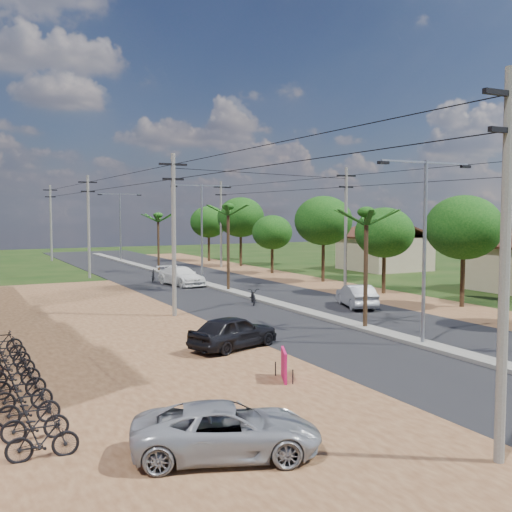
{
  "coord_description": "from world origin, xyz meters",
  "views": [
    {
      "loc": [
        -18.18,
        -19.32,
        5.8
      ],
      "look_at": [
        -0.61,
        14.45,
        3.0
      ],
      "focal_mm": 42.0,
      "sensor_mm": 36.0,
      "label": 1
    }
  ],
  "objects_px": {
    "roadside_sign": "(284,366)",
    "parked_scooter_row": "(16,378)",
    "car_silver_mid": "(356,296)",
    "car_parked_dark": "(233,333)",
    "car_white_far": "(181,277)",
    "car_parked_silver": "(227,432)"
  },
  "relations": [
    {
      "from": "car_parked_silver",
      "to": "parked_scooter_row",
      "type": "bearing_deg",
      "value": 47.55
    },
    {
      "from": "roadside_sign",
      "to": "parked_scooter_row",
      "type": "xyz_separation_m",
      "value": [
        -8.33,
        2.71,
        -0.03
      ]
    },
    {
      "from": "car_silver_mid",
      "to": "car_parked_dark",
      "type": "height_order",
      "value": "car_parked_dark"
    },
    {
      "from": "car_silver_mid",
      "to": "car_white_far",
      "type": "relative_size",
      "value": 0.84
    },
    {
      "from": "car_silver_mid",
      "to": "car_parked_silver",
      "type": "bearing_deg",
      "value": 65.25
    },
    {
      "from": "car_white_far",
      "to": "car_parked_silver",
      "type": "bearing_deg",
      "value": -118.27
    },
    {
      "from": "car_silver_mid",
      "to": "car_parked_silver",
      "type": "xyz_separation_m",
      "value": [
        -16.26,
        -16.57,
        -0.07
      ]
    },
    {
      "from": "car_silver_mid",
      "to": "car_white_far",
      "type": "xyz_separation_m",
      "value": [
        -5.59,
        15.23,
        0.03
      ]
    },
    {
      "from": "car_parked_dark",
      "to": "parked_scooter_row",
      "type": "xyz_separation_m",
      "value": [
        -8.83,
        -2.41,
        -0.21
      ]
    },
    {
      "from": "car_white_far",
      "to": "roadside_sign",
      "type": "bearing_deg",
      "value": -112.8
    },
    {
      "from": "car_silver_mid",
      "to": "car_parked_dark",
      "type": "bearing_deg",
      "value": 49.55
    },
    {
      "from": "roadside_sign",
      "to": "parked_scooter_row",
      "type": "relative_size",
      "value": 0.1
    },
    {
      "from": "car_parked_silver",
      "to": "roadside_sign",
      "type": "height_order",
      "value": "car_parked_silver"
    },
    {
      "from": "car_parked_silver",
      "to": "car_parked_dark",
      "type": "xyz_separation_m",
      "value": [
        4.93,
        10.07,
        0.09
      ]
    },
    {
      "from": "parked_scooter_row",
      "to": "roadside_sign",
      "type": "bearing_deg",
      "value": -18.01
    },
    {
      "from": "car_silver_mid",
      "to": "car_parked_silver",
      "type": "height_order",
      "value": "car_silver_mid"
    },
    {
      "from": "car_white_far",
      "to": "parked_scooter_row",
      "type": "height_order",
      "value": "car_white_far"
    },
    {
      "from": "car_silver_mid",
      "to": "car_parked_dark",
      "type": "xyz_separation_m",
      "value": [
        -11.33,
        -6.5,
        0.01
      ]
    },
    {
      "from": "car_parked_silver",
      "to": "parked_scooter_row",
      "type": "distance_m",
      "value": 8.59
    },
    {
      "from": "parked_scooter_row",
      "to": "car_parked_silver",
      "type": "bearing_deg",
      "value": -63.03
    },
    {
      "from": "car_parked_silver",
      "to": "car_parked_dark",
      "type": "height_order",
      "value": "car_parked_dark"
    },
    {
      "from": "car_silver_mid",
      "to": "roadside_sign",
      "type": "height_order",
      "value": "car_silver_mid"
    }
  ]
}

